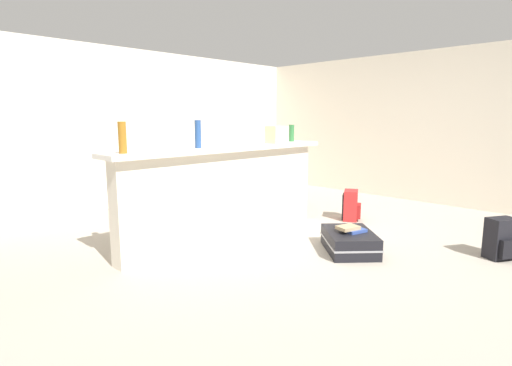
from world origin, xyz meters
name	(u,v)px	position (x,y,z in m)	size (l,w,h in m)	color
ground_plane	(294,236)	(0.00, 0.00, -0.03)	(13.00, 13.00, 0.05)	#ADA393
wall_back	(157,127)	(0.00, 3.05, 1.25)	(6.60, 0.10, 2.50)	silver
wall_right	(391,127)	(3.05, 0.30, 1.25)	(0.10, 6.00, 2.50)	silver
partition_half_wall	(227,195)	(-0.69, 0.44, 0.52)	(2.80, 0.20, 1.04)	silver
bar_countertop	(227,148)	(-0.69, 0.44, 1.07)	(2.96, 0.40, 0.05)	white
bottle_amber	(122,138)	(-1.97, 0.43, 1.24)	(0.07, 0.07, 0.29)	#9E661E
bottle_blue	(198,134)	(-1.08, 0.47, 1.24)	(0.07, 0.07, 0.30)	#284C89
bottle_white	(246,133)	(-0.31, 0.51, 1.23)	(0.07, 0.07, 0.27)	silver
bottle_green	(291,133)	(0.55, 0.52, 1.21)	(0.07, 0.07, 0.23)	#2D6B38
grocery_bag	(277,135)	(0.12, 0.40, 1.20)	(0.26, 0.18, 0.22)	beige
dining_table	(255,165)	(0.94, 1.60, 0.65)	(1.10, 0.80, 0.74)	brown
dining_chair_near_partition	(281,176)	(0.91, 1.01, 0.52)	(0.44, 0.44, 0.93)	#9E754C
dining_chair_far_side	(238,170)	(1.00, 2.09, 0.52)	(0.41, 0.41, 0.93)	#9E754C
suitcase_flat_black	(349,241)	(-0.09, -0.84, 0.11)	(0.83, 0.84, 0.22)	black
backpack_black	(501,239)	(0.80, -2.05, 0.20)	(0.33, 0.32, 0.42)	black
backpack_red	(351,206)	(1.09, -0.14, 0.20)	(0.33, 0.32, 0.42)	red
book_stack	(351,229)	(-0.10, -0.86, 0.25)	(0.32, 0.26, 0.07)	#334C99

